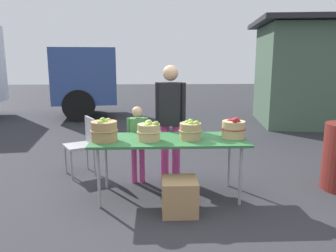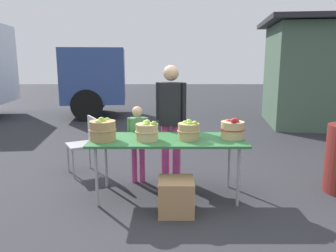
# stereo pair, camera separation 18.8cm
# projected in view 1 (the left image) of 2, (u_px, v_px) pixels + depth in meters

# --- Properties ---
(ground_plane) EXTENTS (40.00, 40.00, 0.00)m
(ground_plane) POSITION_uv_depth(u_px,v_px,m) (169.00, 196.00, 4.21)
(ground_plane) COLOR #2D2D33
(market_table) EXTENTS (1.90, 0.76, 0.75)m
(market_table) POSITION_uv_depth(u_px,v_px,m) (169.00, 142.00, 4.07)
(market_table) COLOR #2D6B38
(market_table) RESTS_ON ground
(apple_basket_green_0) EXTENTS (0.33, 0.33, 0.29)m
(apple_basket_green_0) POSITION_uv_depth(u_px,v_px,m) (104.00, 130.00, 3.93)
(apple_basket_green_0) COLOR #A87F51
(apple_basket_green_0) RESTS_ON market_table
(apple_basket_green_1) EXTENTS (0.29, 0.29, 0.25)m
(apple_basket_green_1) POSITION_uv_depth(u_px,v_px,m) (149.00, 131.00, 3.96)
(apple_basket_green_1) COLOR tan
(apple_basket_green_1) RESTS_ON market_table
(apple_basket_green_2) EXTENTS (0.28, 0.28, 0.25)m
(apple_basket_green_2) POSITION_uv_depth(u_px,v_px,m) (190.00, 130.00, 4.01)
(apple_basket_green_2) COLOR tan
(apple_basket_green_2) RESTS_ON market_table
(apple_basket_red_0) EXTENTS (0.31, 0.31, 0.27)m
(apple_basket_red_0) POSITION_uv_depth(u_px,v_px,m) (233.00, 129.00, 4.10)
(apple_basket_red_0) COLOR tan
(apple_basket_red_0) RESTS_ON market_table
(vendor_adult) EXTENTS (0.43, 0.27, 1.64)m
(vendor_adult) POSITION_uv_depth(u_px,v_px,m) (170.00, 113.00, 4.65)
(vendor_adult) COLOR #CC3F8C
(vendor_adult) RESTS_ON ground
(child_customer) EXTENTS (0.29, 0.15, 1.09)m
(child_customer) POSITION_uv_depth(u_px,v_px,m) (138.00, 138.00, 4.55)
(child_customer) COLOR #CC3F8C
(child_customer) RESTS_ON ground
(food_kiosk) EXTENTS (3.86, 3.35, 2.74)m
(food_kiosk) POSITION_uv_depth(u_px,v_px,m) (319.00, 72.00, 8.80)
(food_kiosk) COLOR #47604C
(food_kiosk) RESTS_ON ground
(folding_chair) EXTENTS (0.54, 0.54, 0.86)m
(folding_chair) POSITION_uv_depth(u_px,v_px,m) (84.00, 141.00, 4.95)
(folding_chair) COLOR #99999E
(folding_chair) RESTS_ON ground
(produce_crate) EXTENTS (0.40, 0.40, 0.40)m
(produce_crate) POSITION_uv_depth(u_px,v_px,m) (180.00, 196.00, 3.71)
(produce_crate) COLOR #A87F51
(produce_crate) RESTS_ON ground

